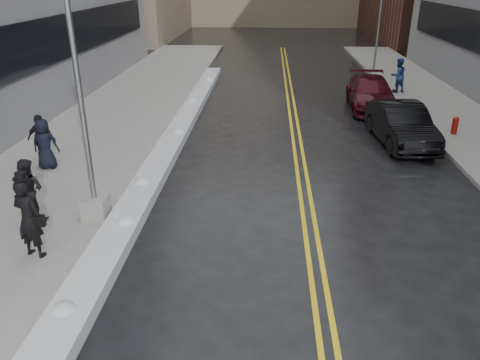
% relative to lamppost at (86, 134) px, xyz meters
% --- Properties ---
extents(ground, '(160.00, 160.00, 0.00)m').
position_rel_lamppost_xyz_m(ground, '(3.30, -2.00, -2.53)').
color(ground, black).
rests_on(ground, ground).
extents(sidewalk_west, '(5.50, 50.00, 0.15)m').
position_rel_lamppost_xyz_m(sidewalk_west, '(-2.45, 8.00, -2.46)').
color(sidewalk_west, gray).
rests_on(sidewalk_west, ground).
extents(sidewalk_east, '(4.00, 50.00, 0.15)m').
position_rel_lamppost_xyz_m(sidewalk_east, '(13.30, 8.00, -2.46)').
color(sidewalk_east, gray).
rests_on(sidewalk_east, ground).
extents(lane_line_left, '(0.12, 50.00, 0.01)m').
position_rel_lamppost_xyz_m(lane_line_left, '(5.65, 8.00, -2.53)').
color(lane_line_left, gold).
rests_on(lane_line_left, ground).
extents(lane_line_right, '(0.12, 50.00, 0.01)m').
position_rel_lamppost_xyz_m(lane_line_right, '(5.95, 8.00, -2.53)').
color(lane_line_right, gold).
rests_on(lane_line_right, ground).
extents(snow_ridge, '(0.90, 30.00, 0.34)m').
position_rel_lamppost_xyz_m(snow_ridge, '(0.85, 6.00, -2.36)').
color(snow_ridge, silver).
rests_on(snow_ridge, ground).
extents(lamppost, '(0.65, 0.65, 7.62)m').
position_rel_lamppost_xyz_m(lamppost, '(0.00, 0.00, 0.00)').
color(lamppost, gray).
rests_on(lamppost, sidewalk_west).
extents(fire_hydrant, '(0.26, 0.26, 0.73)m').
position_rel_lamppost_xyz_m(fire_hydrant, '(12.30, 8.00, -1.98)').
color(fire_hydrant, maroon).
rests_on(fire_hydrant, sidewalk_east).
extents(traffic_signal, '(0.16, 0.20, 6.00)m').
position_rel_lamppost_xyz_m(traffic_signal, '(11.80, 22.00, 0.87)').
color(traffic_signal, gray).
rests_on(traffic_signal, sidewalk_east).
extents(pedestrian_fedora, '(0.81, 0.64, 1.96)m').
position_rel_lamppost_xyz_m(pedestrian_fedora, '(-0.81, -1.90, -1.40)').
color(pedestrian_fedora, black).
rests_on(pedestrian_fedora, sidewalk_west).
extents(pedestrian_b, '(0.94, 0.79, 1.74)m').
position_rel_lamppost_xyz_m(pedestrian_b, '(-1.68, -0.20, -1.51)').
color(pedestrian_b, black).
rests_on(pedestrian_b, sidewalk_west).
extents(pedestrian_c, '(0.89, 0.62, 1.72)m').
position_rel_lamppost_xyz_m(pedestrian_c, '(-2.85, 3.37, -1.52)').
color(pedestrian_c, black).
rests_on(pedestrian_c, sidewalk_west).
extents(pedestrian_d, '(1.07, 0.55, 1.76)m').
position_rel_lamppost_xyz_m(pedestrian_d, '(-3.13, 3.77, -1.51)').
color(pedestrian_d, black).
rests_on(pedestrian_d, sidewalk_west).
extents(pedestrian_east, '(1.11, 1.01, 1.86)m').
position_rel_lamppost_xyz_m(pedestrian_east, '(11.70, 15.38, -1.45)').
color(pedestrian_east, navy).
rests_on(pedestrian_east, sidewalk_east).
extents(car_black, '(2.03, 4.93, 1.59)m').
position_rel_lamppost_xyz_m(car_black, '(9.86, 7.10, -1.74)').
color(car_black, black).
rests_on(car_black, ground).
extents(car_maroon, '(2.39, 5.33, 1.52)m').
position_rel_lamppost_xyz_m(car_maroon, '(9.72, 12.43, -1.77)').
color(car_maroon, '#410A16').
rests_on(car_maroon, ground).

